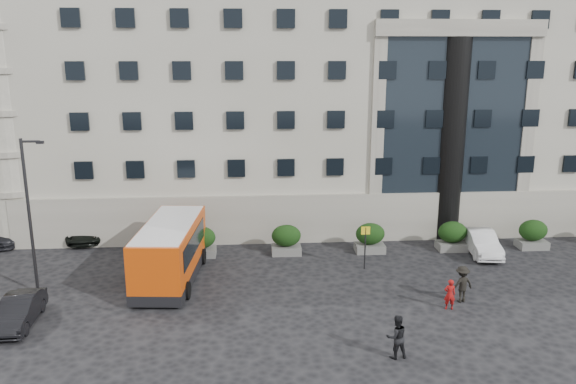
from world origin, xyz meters
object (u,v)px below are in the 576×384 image
parked_car_c (6,233)px  bus_stop_sign (365,240)px  hedge_b (286,239)px  minibus (170,249)px  pedestrian_a (450,294)px  hedge_d (452,236)px  pedestrian_c (462,284)px  parked_car_b (19,311)px  hedge_c (370,238)px  hedge_e (533,234)px  red_truck (75,194)px  parked_car_d (88,229)px  hedge_a (201,241)px  street_lamp (30,211)px  white_taxi (481,242)px  pedestrian_b (396,337)px

parked_car_c → bus_stop_sign: bearing=-24.4°
hedge_b → bus_stop_sign: (4.30, -2.80, 0.80)m
minibus → pedestrian_a: 14.59m
hedge_b → hedge_d: bearing=0.0°
hedge_d → bus_stop_sign: (-6.10, -2.80, 0.80)m
bus_stop_sign → pedestrian_c: (3.91, -4.63, -0.80)m
parked_car_b → hedge_b: bearing=30.8°
hedge_b → parked_car_b: hedge_b is taller
hedge_c → hedge_e: 10.40m
hedge_b → red_truck: 18.97m
red_truck → parked_car_d: bearing=-76.9°
bus_stop_sign → parked_car_b: (-17.00, -5.63, -1.07)m
hedge_c → hedge_b: bearing=180.0°
hedge_b → parked_car_d: hedge_b is taller
parked_car_b → pedestrian_c: size_ratio=2.15×
parked_car_b → pedestrian_a: pedestrian_a is taller
parked_car_b → parked_car_d: parked_car_d is taller
hedge_d → minibus: minibus is taller
hedge_a → bus_stop_sign: 9.94m
hedge_b → hedge_c: same height
hedge_d → red_truck: bearing=158.0°
street_lamp → pedestrian_c: (21.35, -2.63, -3.44)m
red_truck → white_taxi: 29.95m
bus_stop_sign → parked_car_c: size_ratio=0.58×
hedge_a → hedge_e: 20.80m
pedestrian_c → street_lamp: bearing=-23.0°
pedestrian_b → white_taxi: bearing=-134.9°
hedge_e → parked_car_d: (-28.52, 3.81, -0.25)m
hedge_d → parked_car_c: 28.70m
street_lamp → bus_stop_sign: 17.75m
hedge_e → pedestrian_a: size_ratio=1.21×
parked_car_c → parked_car_d: 5.18m
hedge_b → minibus: minibus is taller
pedestrian_b → pedestrian_c: pedestrian_c is taller
hedge_e → pedestrian_b: bearing=-134.0°
bus_stop_sign → white_taxi: bearing=14.6°
parked_car_d → white_taxi: (24.87, -4.61, 0.04)m
hedge_a → red_truck: bearing=134.9°
hedge_e → parked_car_b: size_ratio=0.46×
hedge_c → red_truck: 23.47m
parked_car_d → hedge_d: bearing=-14.5°
parked_car_c → hedge_e: bearing=-14.6°
parked_car_c → parked_car_d: size_ratio=0.89×
street_lamp → parked_car_c: bearing=120.8°
hedge_e → parked_car_b: (-28.30, -8.43, -0.27)m
pedestrian_b → hedge_b: bearing=-82.9°
parked_car_b → red_truck: bearing=96.3°
pedestrian_a → pedestrian_b: (-3.69, -4.18, 0.16)m
street_lamp → minibus: size_ratio=1.02×
hedge_a → bus_stop_sign: (9.50, -2.80, 0.80)m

